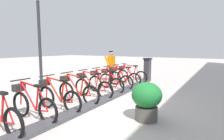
# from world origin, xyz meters

# --- Properties ---
(ground_plane) EXTENTS (60.00, 60.00, 0.00)m
(ground_plane) POSITION_xyz_m (0.00, 0.00, 0.00)
(ground_plane) COLOR beige
(dock_rail_base) EXTENTS (0.44, 8.24, 0.10)m
(dock_rail_base) POSITION_xyz_m (0.00, 0.00, 0.05)
(dock_rail_base) COLOR #47474C
(dock_rail_base) RESTS_ON ground
(payment_kiosk) EXTENTS (0.36, 0.52, 1.28)m
(payment_kiosk) POSITION_xyz_m (0.05, -4.49, 0.67)
(payment_kiosk) COLOR #38383D
(payment_kiosk) RESTS_ON ground
(bike_docked_0) EXTENTS (1.72, 0.54, 1.02)m
(bike_docked_0) POSITION_xyz_m (0.63, -3.52, 0.43)
(bike_docked_0) COLOR black
(bike_docked_0) RESTS_ON ground
(bike_docked_1) EXTENTS (1.72, 0.54, 1.02)m
(bike_docked_1) POSITION_xyz_m (0.63, -2.69, 0.43)
(bike_docked_1) COLOR black
(bike_docked_1) RESTS_ON ground
(bike_docked_2) EXTENTS (1.72, 0.54, 1.02)m
(bike_docked_2) POSITION_xyz_m (0.63, -1.87, 0.43)
(bike_docked_2) COLOR black
(bike_docked_2) RESTS_ON ground
(bike_docked_3) EXTENTS (1.72, 0.54, 1.02)m
(bike_docked_3) POSITION_xyz_m (0.63, -1.04, 0.43)
(bike_docked_3) COLOR black
(bike_docked_3) RESTS_ON ground
(bike_docked_4) EXTENTS (1.72, 0.54, 1.02)m
(bike_docked_4) POSITION_xyz_m (0.63, -0.21, 0.43)
(bike_docked_4) COLOR black
(bike_docked_4) RESTS_ON ground
(bike_docked_5) EXTENTS (1.72, 0.54, 1.02)m
(bike_docked_5) POSITION_xyz_m (0.63, 0.61, 0.43)
(bike_docked_5) COLOR black
(bike_docked_5) RESTS_ON ground
(bike_docked_6) EXTENTS (1.72, 0.54, 1.02)m
(bike_docked_6) POSITION_xyz_m (0.63, 1.44, 0.43)
(bike_docked_6) COLOR black
(bike_docked_6) RESTS_ON ground
(bike_docked_7) EXTENTS (1.72, 0.54, 1.02)m
(bike_docked_7) POSITION_xyz_m (0.63, 2.27, 0.43)
(bike_docked_7) COLOR black
(bike_docked_7) RESTS_ON ground
(worker_near_rack) EXTENTS (0.47, 0.63, 1.66)m
(worker_near_rack) POSITION_xyz_m (1.68, -3.35, 0.91)
(worker_near_rack) COLOR white
(worker_near_rack) RESTS_ON ground
(lamp_post) EXTENTS (0.32, 0.32, 3.99)m
(lamp_post) POSITION_xyz_m (3.02, 0.10, 2.61)
(lamp_post) COLOR #2D2D33
(lamp_post) RESTS_ON ground
(planter_bush) EXTENTS (0.76, 0.76, 0.97)m
(planter_bush) POSITION_xyz_m (-1.86, 0.78, 0.54)
(planter_bush) COLOR #59544C
(planter_bush) RESTS_ON ground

